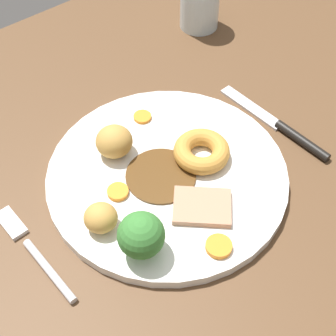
% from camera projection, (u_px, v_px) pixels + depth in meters
% --- Properties ---
extents(dining_table, '(1.20, 0.84, 0.04)m').
position_uv_depth(dining_table, '(187.00, 175.00, 0.67)').
color(dining_table, brown).
rests_on(dining_table, ground).
extents(dinner_plate, '(0.30, 0.30, 0.01)m').
position_uv_depth(dinner_plate, '(168.00, 177.00, 0.64)').
color(dinner_plate, white).
rests_on(dinner_plate, dining_table).
extents(gravy_pool, '(0.09, 0.09, 0.00)m').
position_uv_depth(gravy_pool, '(163.00, 178.00, 0.62)').
color(gravy_pool, '#563819').
rests_on(gravy_pool, dinner_plate).
extents(meat_slice_main, '(0.08, 0.08, 0.01)m').
position_uv_depth(meat_slice_main, '(202.00, 207.00, 0.59)').
color(meat_slice_main, tan).
rests_on(meat_slice_main, dinner_plate).
extents(yorkshire_pudding, '(0.07, 0.07, 0.02)m').
position_uv_depth(yorkshire_pudding, '(202.00, 151.00, 0.64)').
color(yorkshire_pudding, '#C68938').
rests_on(yorkshire_pudding, dinner_plate).
extents(roast_potato_left, '(0.05, 0.05, 0.03)m').
position_uv_depth(roast_potato_left, '(101.00, 218.00, 0.57)').
color(roast_potato_left, '#BC8C42').
rests_on(roast_potato_left, dinner_plate).
extents(roast_potato_right, '(0.06, 0.06, 0.04)m').
position_uv_depth(roast_potato_right, '(114.00, 141.00, 0.64)').
color(roast_potato_right, '#BC8C42').
rests_on(roast_potato_right, dinner_plate).
extents(carrot_coin_front, '(0.02, 0.02, 0.00)m').
position_uv_depth(carrot_coin_front, '(145.00, 116.00, 0.69)').
color(carrot_coin_front, orange).
rests_on(carrot_coin_front, dinner_plate).
extents(carrot_coin_back, '(0.03, 0.03, 0.01)m').
position_uv_depth(carrot_coin_back, '(219.00, 246.00, 0.56)').
color(carrot_coin_back, orange).
rests_on(carrot_coin_back, dinner_plate).
extents(carrot_coin_side, '(0.03, 0.03, 0.01)m').
position_uv_depth(carrot_coin_side, '(118.00, 192.00, 0.61)').
color(carrot_coin_side, orange).
rests_on(carrot_coin_side, dinner_plate).
extents(broccoli_floret, '(0.05, 0.05, 0.06)m').
position_uv_depth(broccoli_floret, '(141.00, 235.00, 0.54)').
color(broccoli_floret, '#8CB766').
rests_on(broccoli_floret, dinner_plate).
extents(fork, '(0.02, 0.15, 0.01)m').
position_uv_depth(fork, '(33.00, 250.00, 0.57)').
color(fork, silver).
rests_on(fork, dining_table).
extents(knife, '(0.02, 0.19, 0.01)m').
position_uv_depth(knife, '(283.00, 128.00, 0.69)').
color(knife, black).
rests_on(knife, dining_table).
extents(water_glass, '(0.06, 0.06, 0.09)m').
position_uv_depth(water_glass, '(200.00, 0.00, 0.81)').
color(water_glass, silver).
rests_on(water_glass, dining_table).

